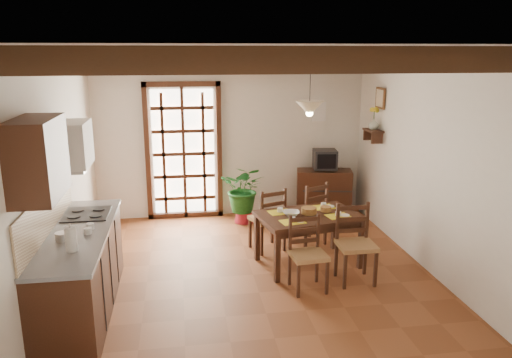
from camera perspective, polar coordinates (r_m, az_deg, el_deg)
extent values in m
plane|color=brown|center=(6.44, -0.34, -10.88)|extent=(5.00, 5.00, 0.00)
cube|color=silver|center=(8.42, -2.86, 5.15)|extent=(4.50, 0.02, 2.80)
cube|color=silver|center=(3.63, 5.44, -7.52)|extent=(4.50, 0.02, 2.80)
cube|color=silver|center=(6.08, -21.83, 0.52)|extent=(0.02, 5.00, 2.80)
cube|color=silver|center=(6.68, 19.11, 1.93)|extent=(0.02, 5.00, 2.80)
cube|color=white|center=(5.82, -0.39, 14.88)|extent=(4.50, 5.00, 0.02)
cube|color=black|center=(3.76, 4.40, 13.41)|extent=(4.50, 0.14, 0.20)
cube|color=black|center=(4.58, 1.97, 13.62)|extent=(4.50, 0.14, 0.20)
cube|color=black|center=(5.41, 0.28, 13.75)|extent=(4.50, 0.14, 0.20)
cube|color=black|center=(6.24, -0.96, 13.84)|extent=(4.50, 0.14, 0.20)
cube|color=black|center=(7.07, -1.91, 13.90)|extent=(4.50, 0.14, 0.20)
cube|color=black|center=(7.91, -2.67, 13.95)|extent=(4.50, 0.14, 0.20)
cube|color=white|center=(8.42, -8.26, 2.94)|extent=(1.01, 0.02, 2.11)
cube|color=#361C11|center=(8.22, -8.54, 10.69)|extent=(1.26, 0.10, 0.08)
cube|color=#361C11|center=(8.39, -12.29, 2.72)|extent=(0.08, 0.10, 2.28)
cube|color=#361C11|center=(8.39, -4.22, 3.02)|extent=(0.08, 0.10, 2.28)
cube|color=#361C11|center=(8.35, -8.25, 2.85)|extent=(1.01, 0.03, 2.02)
cube|color=#361C11|center=(5.76, -19.29, -10.11)|extent=(0.60, 2.20, 0.88)
cube|color=slate|center=(5.60, -19.68, -5.80)|extent=(0.64, 2.25, 0.04)
cube|color=tan|center=(5.59, -22.75, -3.63)|extent=(0.02, 2.20, 0.50)
cube|color=#361C11|center=(4.72, -23.66, 2.15)|extent=(0.35, 0.80, 0.70)
cube|color=white|center=(5.92, -20.36, 3.76)|extent=(0.38, 0.60, 0.50)
cube|color=silver|center=(5.98, -20.14, 1.22)|extent=(0.32, 0.55, 0.04)
cube|color=black|center=(6.10, -18.77, -3.82)|extent=(0.50, 0.55, 0.02)
cylinder|color=white|center=(5.04, -20.37, -6.54)|extent=(0.11, 0.11, 0.24)
cylinder|color=silver|center=(5.37, -21.26, -6.23)|extent=(0.14, 0.14, 0.10)
cube|color=#371D11|center=(6.54, 6.04, -4.22)|extent=(1.42, 1.06, 0.05)
cube|color=#371D11|center=(6.56, 6.02, -4.79)|extent=(1.27, 0.95, 0.09)
cube|color=#371D11|center=(7.21, 8.93, -5.45)|extent=(0.08, 0.08, 0.65)
cube|color=#371D11|center=(6.75, 0.12, -6.68)|extent=(0.08, 0.08, 0.65)
cube|color=#371D11|center=(6.64, 11.90, -7.37)|extent=(0.08, 0.08, 0.65)
cube|color=#371D11|center=(6.13, 2.44, -8.93)|extent=(0.08, 0.08, 0.65)
cube|color=#A47545|center=(5.93, 6.01, -8.66)|extent=(0.44, 0.43, 0.05)
cube|color=#361C11|center=(5.99, 5.52, -6.10)|extent=(0.41, 0.07, 0.45)
cube|color=#361C11|center=(6.02, 5.95, -10.57)|extent=(0.42, 0.40, 0.44)
cube|color=#A47545|center=(6.21, 11.39, -7.44)|extent=(0.44, 0.42, 0.05)
cube|color=#361C11|center=(6.28, 10.95, -4.80)|extent=(0.44, 0.04, 0.48)
cube|color=#361C11|center=(6.30, 11.28, -9.44)|extent=(0.42, 0.40, 0.47)
cube|color=#A47545|center=(7.06, 1.28, -4.57)|extent=(0.54, 0.52, 0.05)
cube|color=#361C11|center=(6.85, 2.00, -3.13)|extent=(0.41, 0.18, 0.47)
cube|color=#361C11|center=(7.14, 1.27, -6.29)|extent=(0.51, 0.50, 0.46)
cube|color=#A47545|center=(7.31, 5.97, -3.90)|extent=(0.57, 0.56, 0.05)
cube|color=#361C11|center=(7.11, 6.94, -2.43)|extent=(0.41, 0.22, 0.48)
cube|color=#361C11|center=(7.38, 5.92, -5.62)|extent=(0.55, 0.54, 0.47)
cube|color=yellow|center=(6.29, 3.66, -5.25)|extent=(0.29, 0.22, 0.01)
cube|color=yellow|center=(6.45, 9.24, -4.90)|extent=(0.29, 0.22, 0.01)
cube|color=yellow|center=(6.66, 2.92, -4.10)|extent=(0.29, 0.22, 0.01)
cube|color=yellow|center=(6.82, 8.21, -3.81)|extent=(0.29, 0.22, 0.01)
cylinder|color=olive|center=(6.53, 6.04, -4.11)|extent=(0.20, 0.20, 0.08)
imported|color=white|center=(6.47, 4.05, -3.92)|extent=(0.24, 0.24, 0.05)
cube|color=#361C11|center=(8.67, 7.74, -1.52)|extent=(0.99, 0.59, 0.78)
cube|color=black|center=(8.53, 7.87, 2.24)|extent=(0.42, 0.39, 0.33)
cube|color=black|center=(8.37, 8.21, 2.00)|extent=(0.31, 0.06, 0.25)
cube|color=white|center=(8.63, 7.17, 7.63)|extent=(0.25, 0.03, 0.32)
cone|color=maroon|center=(8.27, -1.33, -4.22)|extent=(0.33, 0.33, 0.20)
imported|color=#144C19|center=(8.14, -1.34, -1.15)|extent=(2.30, 2.14, 2.07)
cube|color=#361C11|center=(8.04, 13.25, 5.43)|extent=(0.20, 0.42, 0.03)
cube|color=#361C11|center=(7.89, 13.67, 4.58)|extent=(0.18, 0.03, 0.18)
cube|color=#361C11|center=(8.21, 12.78, 5.00)|extent=(0.18, 0.03, 0.18)
imported|color=#B2BFB2|center=(8.02, 13.29, 6.13)|extent=(0.15, 0.15, 0.15)
sphere|color=yellow|center=(8.00, 13.38, 7.62)|extent=(0.14, 0.14, 0.14)
cylinder|color=#144C19|center=(8.01, 13.32, 6.56)|extent=(0.01, 0.01, 0.28)
cube|color=brown|center=(8.01, 14.03, 8.96)|extent=(0.03, 0.32, 0.32)
cube|color=#C3B292|center=(8.00, 13.93, 8.96)|extent=(0.01, 0.26, 0.26)
cylinder|color=black|center=(6.30, 6.24, 11.58)|extent=(0.01, 0.01, 0.70)
cone|color=beige|center=(6.33, 6.15, 8.23)|extent=(0.36, 0.36, 0.14)
sphere|color=#FFD88C|center=(6.34, 6.13, 7.51)|extent=(0.09, 0.09, 0.09)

